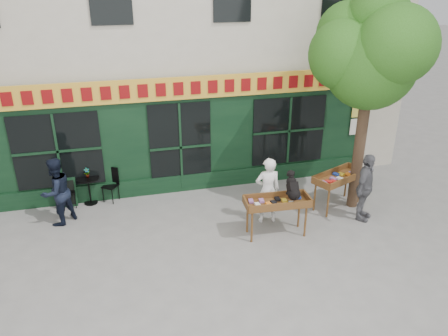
% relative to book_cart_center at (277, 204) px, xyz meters
% --- Properties ---
extents(ground, '(80.00, 80.00, 0.00)m').
position_rel_book_cart_center_xyz_m(ground, '(-1.78, 0.54, -0.82)').
color(ground, slate).
rests_on(ground, ground).
extents(building, '(14.00, 7.26, 10.00)m').
position_rel_book_cart_center_xyz_m(building, '(-1.78, 6.51, 4.15)').
color(building, beige).
rests_on(building, ground).
extents(street_tree, '(3.05, 2.90, 5.60)m').
position_rel_book_cart_center_xyz_m(street_tree, '(2.56, 0.90, 3.29)').
color(street_tree, '#382619').
rests_on(street_tree, ground).
extents(book_cart_center, '(1.54, 0.71, 0.99)m').
position_rel_book_cart_center_xyz_m(book_cart_center, '(0.00, 0.00, 0.00)').
color(book_cart_center, brown).
rests_on(book_cart_center, ground).
extents(dog, '(0.38, 0.62, 0.60)m').
position_rel_book_cart_center_xyz_m(dog, '(0.35, -0.05, 0.47)').
color(dog, black).
rests_on(dog, book_cart_center).
extents(woman, '(0.65, 0.45, 1.71)m').
position_rel_book_cart_center_xyz_m(woman, '(0.00, 0.65, 0.03)').
color(woman, white).
rests_on(woman, ground).
extents(book_cart_right, '(1.62, 1.17, 0.99)m').
position_rel_book_cart_center_xyz_m(book_cart_right, '(2.08, 0.89, 0.00)').
color(book_cart_right, brown).
rests_on(book_cart_right, ground).
extents(man_right, '(1.04, 1.02, 1.76)m').
position_rel_book_cart_center_xyz_m(man_right, '(2.38, 0.14, 0.06)').
color(man_right, '#59595E').
rests_on(man_right, ground).
extents(bistro_table, '(0.60, 0.60, 0.76)m').
position_rel_book_cart_center_xyz_m(bistro_table, '(-4.32, 2.74, -0.28)').
color(bistro_table, black).
rests_on(bistro_table, ground).
extents(bistro_chair_left, '(0.42, 0.41, 0.95)m').
position_rel_book_cart_center_xyz_m(bistro_chair_left, '(-4.96, 2.65, -0.26)').
color(bistro_chair_left, black).
rests_on(bistro_chair_left, ground).
extents(bistro_chair_right, '(0.51, 0.51, 0.95)m').
position_rel_book_cart_center_xyz_m(bistro_chair_right, '(-3.72, 2.81, -0.26)').
color(bistro_chair_right, black).
rests_on(bistro_chair_right, ground).
extents(potted_plant, '(0.18, 0.15, 0.28)m').
position_rel_book_cart_center_xyz_m(potted_plant, '(-4.32, 2.74, 0.08)').
color(potted_plant, gray).
rests_on(potted_plant, bistro_table).
extents(man_left, '(1.06, 1.06, 1.73)m').
position_rel_book_cart_center_xyz_m(man_left, '(-5.02, 1.87, 0.04)').
color(man_left, black).
rests_on(man_left, ground).
extents(chalkboard, '(0.56, 0.21, 0.79)m').
position_rel_book_cart_center_xyz_m(chalkboard, '(-4.93, 2.73, -0.42)').
color(chalkboard, black).
rests_on(chalkboard, ground).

